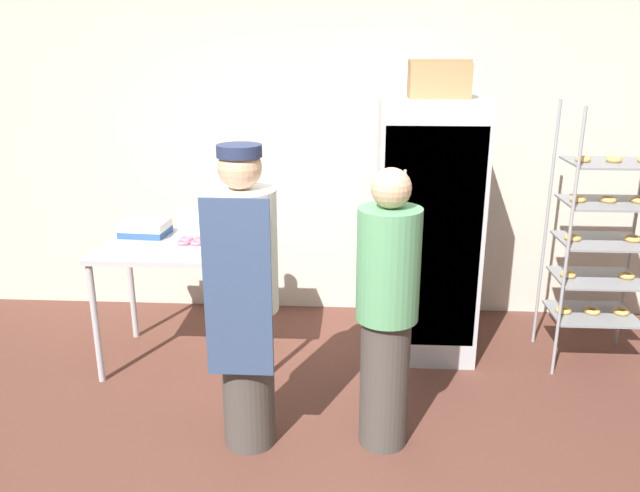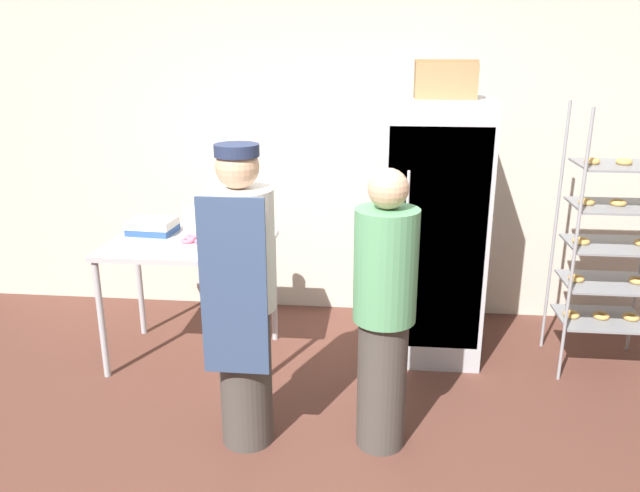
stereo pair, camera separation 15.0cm
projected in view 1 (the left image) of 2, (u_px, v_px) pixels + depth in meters
ground_plane at (312, 480)px, 3.26m from camera, size 14.00×14.00×0.00m
back_wall at (332, 127)px, 5.01m from camera, size 6.40×0.12×3.09m
refrigerator at (426, 229)px, 4.43m from camera, size 0.70×0.74×1.84m
baking_rack at (602, 240)px, 4.26m from camera, size 0.64×0.52×1.82m
prep_counter at (184, 257)px, 4.28m from camera, size 1.13×0.76×0.87m
donut_box at (192, 243)px, 4.13m from camera, size 0.24×0.22×0.27m
blender_pitcher at (225, 219)px, 4.37m from camera, size 0.13×0.13×0.29m
binder_stack at (145, 228)px, 4.44m from camera, size 0.34×0.28×0.10m
cardboard_storage_box at (439, 79)px, 4.07m from camera, size 0.40×0.28×0.24m
person_baker at (245, 298)px, 3.31m from camera, size 0.36×0.38×1.70m
person_customer at (387, 311)px, 3.34m from camera, size 0.34×0.34×1.59m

